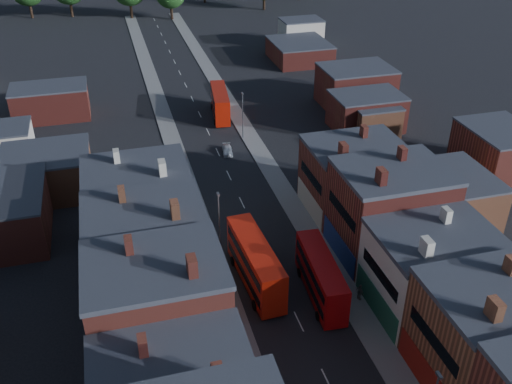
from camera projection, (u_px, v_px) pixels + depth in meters
pavement_west at (184, 174)px, 85.22m from camera, size 3.00×200.00×0.12m
pavement_east at (267, 164)px, 88.17m from camera, size 3.00×200.00×0.12m
lamp_post_2 at (219, 218)px, 66.56m from camera, size 0.25×0.70×8.12m
lamp_post_3 at (243, 112)px, 93.78m from camera, size 0.25×0.70×8.12m
bus_0 at (255, 263)px, 62.26m from camera, size 3.70×12.57×5.36m
bus_1 at (321, 277)px, 60.69m from camera, size 3.40×11.37×4.85m
bus_2 at (220, 103)px, 102.78m from camera, size 3.98×11.60×4.91m
car_2 at (251, 239)px, 70.07m from camera, size 2.15×4.51×1.24m
car_3 at (227, 150)px, 91.09m from camera, size 1.98×3.85×1.07m
ped_1 at (231, 348)px, 54.15m from camera, size 0.87×0.57×1.67m
ped_3 at (360, 292)px, 60.81m from camera, size 0.82×1.25×1.96m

